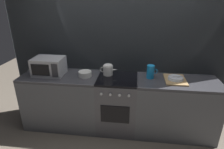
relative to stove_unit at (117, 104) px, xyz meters
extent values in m
plane|color=#6B6054|center=(0.00, 0.00, -0.45)|extent=(8.00, 8.00, 0.00)
cube|color=gray|center=(0.00, 0.33, 0.75)|extent=(3.60, 0.05, 2.40)
cube|color=#A8B2BC|center=(0.00, 0.30, 0.75)|extent=(3.58, 0.01, 2.39)
cube|color=#515459|center=(-0.90, 0.00, -0.02)|extent=(1.20, 0.60, 0.86)
cube|color=#38383D|center=(-0.90, 0.00, 0.43)|extent=(1.20, 0.60, 0.04)
cube|color=#4C4C51|center=(0.00, 0.00, -0.01)|extent=(0.60, 0.60, 0.87)
cube|color=black|center=(0.00, 0.00, 0.44)|extent=(0.59, 0.59, 0.03)
cube|color=black|center=(0.00, -0.30, 0.00)|extent=(0.42, 0.01, 0.28)
cylinder|color=#B7B7BC|center=(-0.19, -0.32, 0.33)|extent=(0.04, 0.02, 0.04)
cylinder|color=#B7B7BC|center=(-0.06, -0.32, 0.33)|extent=(0.04, 0.02, 0.04)
cylinder|color=#B7B7BC|center=(0.06, -0.32, 0.33)|extent=(0.04, 0.02, 0.04)
cylinder|color=#B7B7BC|center=(0.19, -0.32, 0.33)|extent=(0.04, 0.02, 0.04)
cube|color=#515459|center=(0.90, 0.00, -0.02)|extent=(1.20, 0.60, 0.86)
cube|color=#38383D|center=(0.90, 0.00, 0.43)|extent=(1.20, 0.60, 0.04)
cube|color=#B2B2B7|center=(-1.07, 0.01, 0.59)|extent=(0.46, 0.34, 0.27)
cube|color=black|center=(-1.13, -0.16, 0.59)|extent=(0.28, 0.01, 0.17)
cube|color=#333338|center=(-0.91, -0.16, 0.59)|extent=(0.09, 0.01, 0.21)
cylinder|color=white|center=(-0.16, 0.10, 0.53)|extent=(0.15, 0.15, 0.15)
cylinder|color=white|center=(-0.16, 0.10, 0.61)|extent=(0.13, 0.13, 0.02)
cone|color=white|center=(-0.05, 0.10, 0.54)|extent=(0.10, 0.04, 0.05)
torus|color=white|center=(-0.24, 0.10, 0.53)|extent=(0.08, 0.01, 0.08)
cylinder|color=silver|center=(-0.50, 0.01, 0.49)|extent=(0.20, 0.20, 0.08)
cylinder|color=#198CD8|center=(0.49, 0.06, 0.55)|extent=(0.11, 0.11, 0.20)
torus|color=#198CD8|center=(0.55, 0.06, 0.56)|extent=(0.08, 0.01, 0.08)
cube|color=tan|center=(0.85, 0.02, 0.46)|extent=(0.30, 0.40, 0.02)
cylinder|color=silver|center=(0.85, 0.00, 0.48)|extent=(0.22, 0.22, 0.01)
cylinder|color=silver|center=(0.85, 0.00, 0.49)|extent=(0.21, 0.21, 0.01)
cylinder|color=silver|center=(0.85, 0.00, 0.51)|extent=(0.21, 0.21, 0.01)
cylinder|color=silver|center=(0.87, 0.00, 0.52)|extent=(0.16, 0.07, 0.01)
cube|color=silver|center=(0.83, 0.01, 0.52)|extent=(0.16, 0.09, 0.00)
camera|label=1|loc=(0.25, -2.59, 1.58)|focal=30.15mm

